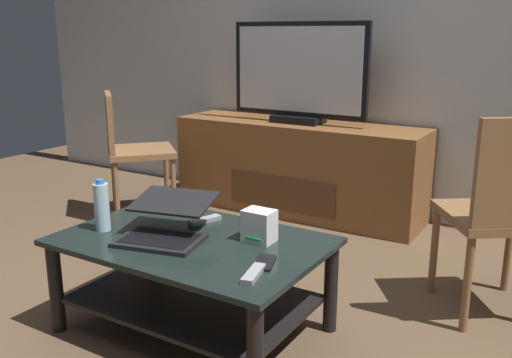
% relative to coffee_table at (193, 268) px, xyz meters
% --- Properties ---
extents(ground_plane, '(7.68, 7.68, 0.00)m').
position_rel_coffee_table_xyz_m(ground_plane, '(0.02, -0.04, -0.29)').
color(ground_plane, brown).
extents(back_wall, '(6.40, 0.12, 2.80)m').
position_rel_coffee_table_xyz_m(back_wall, '(0.02, 2.07, 1.11)').
color(back_wall, silver).
rests_on(back_wall, ground).
extents(coffee_table, '(1.11, 0.72, 0.43)m').
position_rel_coffee_table_xyz_m(coffee_table, '(0.00, 0.00, 0.00)').
color(coffee_table, black).
rests_on(coffee_table, ground).
extents(media_cabinet, '(1.80, 0.51, 0.65)m').
position_rel_coffee_table_xyz_m(media_cabinet, '(-0.40, 1.75, 0.03)').
color(media_cabinet, brown).
rests_on(media_cabinet, ground).
extents(television, '(1.01, 0.20, 0.69)m').
position_rel_coffee_table_xyz_m(television, '(-0.40, 1.73, 0.69)').
color(television, black).
rests_on(television, media_cabinet).
extents(dining_chair, '(0.61, 0.61, 0.94)m').
position_rel_coffee_table_xyz_m(dining_chair, '(1.10, 0.80, 0.23)').
color(dining_chair, brown).
rests_on(dining_chair, ground).
extents(side_chair, '(0.62, 0.62, 0.87)m').
position_rel_coffee_table_xyz_m(side_chair, '(-1.34, 1.03, 0.21)').
color(side_chair, brown).
rests_on(side_chair, ground).
extents(laptop, '(0.42, 0.45, 0.16)m').
position_rel_coffee_table_xyz_m(laptop, '(-0.10, -0.05, 0.19)').
color(laptop, black).
rests_on(laptop, coffee_table).
extents(router_box, '(0.13, 0.10, 0.14)m').
position_rel_coffee_table_xyz_m(router_box, '(0.26, 0.13, 0.20)').
color(router_box, white).
rests_on(router_box, coffee_table).
extents(water_bottle_near, '(0.07, 0.07, 0.23)m').
position_rel_coffee_table_xyz_m(water_bottle_near, '(-0.40, -0.12, 0.24)').
color(water_bottle_near, silver).
rests_on(water_bottle_near, coffee_table).
extents(cell_phone, '(0.11, 0.16, 0.01)m').
position_rel_coffee_table_xyz_m(cell_phone, '(0.39, -0.07, 0.14)').
color(cell_phone, black).
rests_on(cell_phone, coffee_table).
extents(tv_remote, '(0.08, 0.17, 0.02)m').
position_rel_coffee_table_xyz_m(tv_remote, '(0.42, -0.18, 0.14)').
color(tv_remote, '#99999E').
rests_on(tv_remote, coffee_table).
extents(soundbar_remote, '(0.09, 0.17, 0.02)m').
position_rel_coffee_table_xyz_m(soundbar_remote, '(-0.08, 0.20, 0.14)').
color(soundbar_remote, '#99999E').
rests_on(soundbar_remote, coffee_table).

